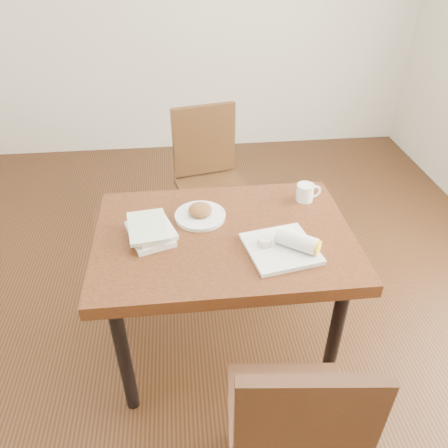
{
  "coord_description": "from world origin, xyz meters",
  "views": [
    {
      "loc": [
        -0.16,
        -1.52,
        1.89
      ],
      "look_at": [
        0.0,
        0.0,
        0.8
      ],
      "focal_mm": 35.0,
      "sensor_mm": 36.0,
      "label": 1
    }
  ],
  "objects": [
    {
      "name": "ground",
      "position": [
        0.0,
        0.0,
        -0.01
      ],
      "size": [
        4.0,
        5.0,
        0.01
      ],
      "primitive_type": "cube",
      "color": "#472814",
      "rests_on": "ground"
    },
    {
      "name": "book_stack",
      "position": [
        -0.32,
        0.01,
        0.78
      ],
      "size": [
        0.24,
        0.28,
        0.06
      ],
      "color": "white",
      "rests_on": "table"
    },
    {
      "name": "room_walls",
      "position": [
        0.0,
        0.0,
        1.63
      ],
      "size": [
        4.02,
        5.02,
        2.8
      ],
      "color": "beige",
      "rests_on": "ground"
    },
    {
      "name": "plate_scone",
      "position": [
        -0.1,
        0.13,
        0.77
      ],
      "size": [
        0.23,
        0.23,
        0.07
      ],
      "color": "white",
      "rests_on": "table"
    },
    {
      "name": "table",
      "position": [
        0.0,
        0.0,
        0.66
      ],
      "size": [
        1.13,
        0.79,
        0.75
      ],
      "color": "#5F2D16",
      "rests_on": "ground"
    },
    {
      "name": "chair_near",
      "position": [
        0.14,
        -0.79,
        0.55
      ],
      "size": [
        0.46,
        0.46,
        0.95
      ],
      "color": "#402212",
      "rests_on": "ground"
    },
    {
      "name": "coffee_mug",
      "position": [
        0.42,
        0.23,
        0.79
      ],
      "size": [
        0.12,
        0.08,
        0.08
      ],
      "color": "white",
      "rests_on": "table"
    },
    {
      "name": "chair_far",
      "position": [
        0.01,
        0.91,
        0.55
      ],
      "size": [
        0.5,
        0.5,
        0.95
      ],
      "color": "#4A2F15",
      "rests_on": "ground"
    },
    {
      "name": "plate_burrito",
      "position": [
        0.24,
        -0.15,
        0.78
      ],
      "size": [
        0.32,
        0.32,
        0.09
      ],
      "color": "white",
      "rests_on": "table"
    }
  ]
}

